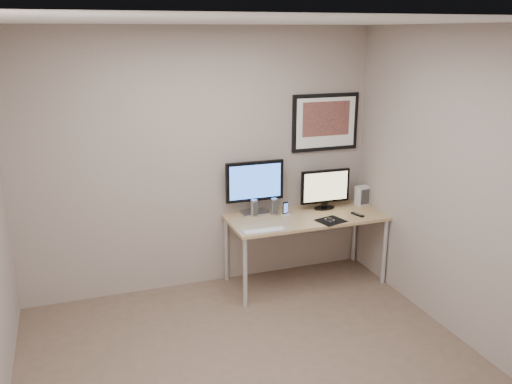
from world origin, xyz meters
TOP-DOWN VIEW (x-y plane):
  - floor at (0.00, 0.00)m, footprint 3.60×3.60m
  - room at (0.00, 0.45)m, footprint 3.60×3.60m
  - desk at (1.00, 1.35)m, footprint 1.60×0.70m
  - framed_art at (1.35, 1.68)m, footprint 0.75×0.04m
  - monitor_large at (0.53, 1.59)m, footprint 0.61×0.20m
  - monitor_tv at (1.28, 1.49)m, footprint 0.54×0.13m
  - speaker_left at (0.50, 1.52)m, footprint 0.08×0.08m
  - speaker_right at (0.71, 1.50)m, footprint 0.07×0.07m
  - phone_dock at (0.81, 1.43)m, footprint 0.08×0.08m
  - keyboard at (0.44, 1.07)m, footprint 0.42×0.12m
  - mousepad at (1.17, 1.13)m, footprint 0.31×0.29m
  - mouse at (1.15, 1.12)m, footprint 0.07×0.10m
  - remote at (1.51, 1.19)m, footprint 0.08×0.16m
  - fan_unit at (1.72, 1.48)m, footprint 0.15×0.12m

SIDE VIEW (x-z plane):
  - floor at x=0.00m, z-range 0.00..0.00m
  - desk at x=1.00m, z-range 0.30..1.03m
  - mousepad at x=1.17m, z-range 0.73..0.73m
  - keyboard at x=0.44m, z-range 0.73..0.74m
  - remote at x=1.51m, z-range 0.73..0.75m
  - mouse at x=1.15m, z-range 0.73..0.77m
  - phone_dock at x=0.81m, z-range 0.73..0.87m
  - speaker_right at x=0.71m, z-range 0.73..0.90m
  - speaker_left at x=0.50m, z-range 0.73..0.90m
  - fan_unit at x=1.72m, z-range 0.73..0.94m
  - monitor_tv at x=1.28m, z-range 0.74..1.17m
  - monitor_large at x=0.53m, z-range 0.76..1.31m
  - framed_art at x=1.35m, z-range 1.32..1.92m
  - room at x=0.00m, z-range -0.16..3.44m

